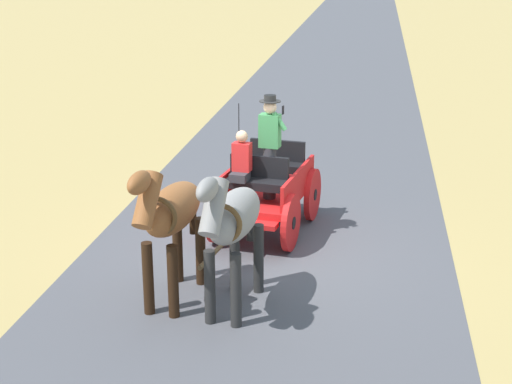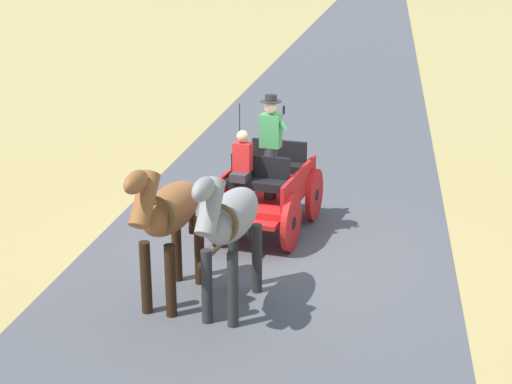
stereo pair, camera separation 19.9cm
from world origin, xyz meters
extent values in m
plane|color=tan|center=(0.00, 0.00, 0.00)|extent=(200.00, 200.00, 0.00)
cube|color=#4C4C51|center=(0.00, 0.00, 0.00)|extent=(6.03, 160.00, 0.01)
cube|color=red|center=(0.16, -0.97, 0.66)|extent=(1.52, 2.35, 0.12)
cube|color=red|center=(-0.40, -0.88, 0.94)|extent=(0.37, 2.08, 0.44)
cube|color=red|center=(0.73, -1.05, 0.94)|extent=(0.37, 2.08, 0.44)
cube|color=red|center=(0.34, 0.24, 0.56)|extent=(1.10, 0.40, 0.08)
cube|color=red|center=(-0.02, -2.15, 0.48)|extent=(0.74, 0.31, 0.06)
cube|color=black|center=(0.25, -0.37, 1.04)|extent=(1.06, 0.51, 0.14)
cube|color=black|center=(0.23, -0.55, 1.26)|extent=(1.02, 0.23, 0.44)
cube|color=black|center=(0.09, -1.46, 1.04)|extent=(1.06, 0.51, 0.14)
cube|color=black|center=(0.06, -1.64, 1.26)|extent=(1.02, 0.23, 0.44)
cylinder|color=red|center=(-0.37, -0.11, 0.48)|extent=(0.24, 0.96, 0.96)
cylinder|color=black|center=(-0.37, -0.11, 0.48)|extent=(0.15, 0.23, 0.21)
cylinder|color=red|center=(0.92, -0.30, 0.48)|extent=(0.24, 0.96, 0.96)
cylinder|color=black|center=(0.92, -0.30, 0.48)|extent=(0.15, 0.23, 0.21)
cylinder|color=red|center=(-0.60, -1.63, 0.48)|extent=(0.24, 0.96, 0.96)
cylinder|color=black|center=(-0.60, -1.63, 0.48)|extent=(0.15, 0.23, 0.21)
cylinder|color=red|center=(0.69, -1.83, 0.48)|extent=(0.24, 0.96, 0.96)
cylinder|color=black|center=(0.69, -1.83, 0.48)|extent=(0.15, 0.23, 0.21)
cylinder|color=brown|center=(0.49, 1.21, 0.61)|extent=(0.37, 1.99, 0.07)
cylinder|color=black|center=(0.55, -0.41, 1.74)|extent=(0.02, 0.02, 1.30)
cylinder|color=#2D2D33|center=(0.06, -0.62, 1.17)|extent=(0.22, 0.22, 0.90)
cube|color=#387F47|center=(0.06, -0.62, 1.90)|extent=(0.37, 0.27, 0.56)
sphere|color=beige|center=(0.06, -0.62, 2.30)|extent=(0.22, 0.22, 0.22)
cylinder|color=black|center=(0.06, -0.62, 2.40)|extent=(0.36, 0.36, 0.01)
cylinder|color=black|center=(0.06, -0.62, 2.45)|extent=(0.20, 0.20, 0.10)
cylinder|color=#387F47|center=(-0.11, -0.55, 2.08)|extent=(0.27, 0.12, 0.32)
cube|color=black|center=(-0.17, -0.52, 2.28)|extent=(0.03, 0.07, 0.14)
cube|color=#2D2D33|center=(0.52, -0.29, 1.18)|extent=(0.32, 0.36, 0.14)
cube|color=red|center=(0.50, -0.41, 1.49)|extent=(0.33, 0.24, 0.48)
sphere|color=tan|center=(0.50, -0.41, 1.84)|extent=(0.20, 0.20, 0.20)
ellipsoid|color=gray|center=(0.16, 2.07, 1.37)|extent=(0.75, 1.62, 0.64)
cylinder|color=#272726|center=(0.05, 2.63, 0.53)|extent=(0.15, 0.15, 1.05)
cylinder|color=#272726|center=(0.41, 2.59, 0.53)|extent=(0.15, 0.15, 1.05)
cylinder|color=#272726|center=(-0.08, 1.55, 0.53)|extent=(0.15, 0.15, 1.05)
cylinder|color=#272726|center=(0.28, 1.50, 0.53)|extent=(0.15, 0.15, 1.05)
cylinder|color=gray|center=(0.27, 2.90, 1.77)|extent=(0.34, 0.68, 0.73)
ellipsoid|color=gray|center=(0.30, 3.12, 2.07)|extent=(0.28, 0.56, 0.28)
cube|color=#272726|center=(0.27, 2.88, 1.81)|extent=(0.12, 0.51, 0.56)
cylinder|color=#272726|center=(0.07, 1.33, 1.07)|extent=(0.11, 0.11, 0.70)
torus|color=brown|center=(0.23, 2.61, 1.45)|extent=(0.55, 0.14, 0.55)
ellipsoid|color=brown|center=(1.06, 1.93, 1.37)|extent=(0.74, 1.62, 0.64)
cylinder|color=black|center=(0.94, 2.50, 0.53)|extent=(0.15, 0.15, 1.05)
cylinder|color=black|center=(1.30, 2.45, 0.53)|extent=(0.15, 0.15, 1.05)
cylinder|color=black|center=(0.81, 1.41, 0.53)|extent=(0.15, 0.15, 1.05)
cylinder|color=black|center=(1.17, 1.37, 0.53)|extent=(0.15, 0.15, 1.05)
cylinder|color=brown|center=(1.16, 2.77, 1.77)|extent=(0.34, 0.67, 0.73)
ellipsoid|color=brown|center=(1.18, 2.99, 2.07)|extent=(0.28, 0.56, 0.28)
cube|color=black|center=(1.15, 2.75, 1.81)|extent=(0.12, 0.51, 0.56)
cylinder|color=black|center=(0.97, 1.20, 1.07)|extent=(0.11, 0.11, 0.70)
torus|color=brown|center=(1.12, 2.47, 1.45)|extent=(0.55, 0.14, 0.55)
camera|label=1|loc=(-1.62, 11.51, 4.89)|focal=53.05mm
camera|label=2|loc=(-1.81, 11.48, 4.89)|focal=53.05mm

